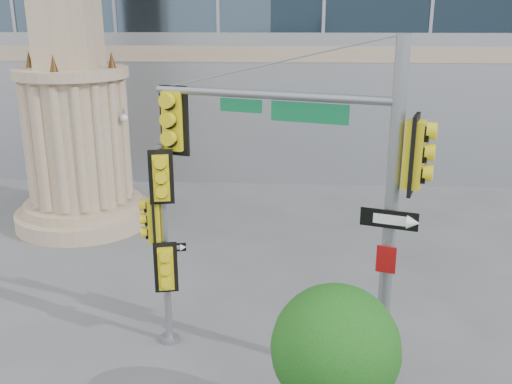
{
  "coord_description": "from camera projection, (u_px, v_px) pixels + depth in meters",
  "views": [
    {
      "loc": [
        0.77,
        -8.57,
        6.72
      ],
      "look_at": [
        0.15,
        2.0,
        3.38
      ],
      "focal_mm": 40.0,
      "sensor_mm": 36.0,
      "label": 1
    }
  ],
  "objects": [
    {
      "name": "monument",
      "position": [
        69.0,
        54.0,
        17.47
      ],
      "size": [
        4.4,
        4.4,
        16.6
      ],
      "color": "tan",
      "rests_on": "ground"
    },
    {
      "name": "main_signal_pole",
      "position": [
        326.0,
        176.0,
        10.05
      ],
      "size": [
        4.81,
        1.94,
        6.41
      ],
      "rotation": [
        0.0,
        0.0,
        -0.31
      ],
      "color": "slate",
      "rests_on": "ground"
    },
    {
      "name": "secondary_signal_pole",
      "position": [
        162.0,
        233.0,
        11.37
      ],
      "size": [
        0.79,
        0.57,
        4.31
      ],
      "rotation": [
        0.0,
        0.0,
        0.21
      ],
      "color": "slate",
      "rests_on": "ground"
    },
    {
      "name": "street_tree",
      "position": [
        338.0,
        353.0,
        8.3
      ],
      "size": [
        1.94,
        1.89,
        3.02
      ],
      "color": "tan",
      "rests_on": "ground"
    }
  ]
}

